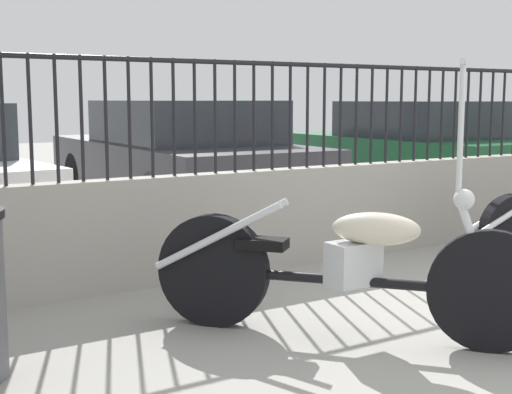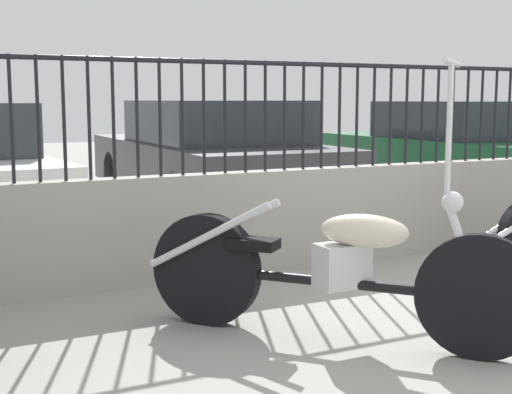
% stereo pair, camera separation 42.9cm
% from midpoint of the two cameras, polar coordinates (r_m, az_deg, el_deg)
% --- Properties ---
extents(low_wall, '(10.58, 0.18, 0.78)m').
position_cam_midpoint_polar(low_wall, '(5.98, 4.62, -1.19)').
color(low_wall, '#9E998E').
rests_on(low_wall, ground_plane).
extents(fence_railing, '(10.58, 0.04, 0.83)m').
position_cam_midpoint_polar(fence_railing, '(5.90, 4.72, 7.76)').
color(fence_railing, black).
rests_on(fence_railing, low_wall).
extents(motorcycle_black, '(1.54, 1.75, 1.52)m').
position_cam_midpoint_polar(motorcycle_black, '(3.98, 2.55, -5.46)').
color(motorcycle_black, black).
rests_on(motorcycle_black, ground_plane).
extents(car_dark_grey, '(1.91, 4.42, 1.31)m').
position_cam_midpoint_polar(car_dark_grey, '(8.46, -7.61, 3.28)').
color(car_dark_grey, black).
rests_on(car_dark_grey, ground_plane).
extents(car_green, '(1.79, 3.95, 1.30)m').
position_cam_midpoint_polar(car_green, '(9.94, 11.14, 3.83)').
color(car_green, black).
rests_on(car_green, ground_plane).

